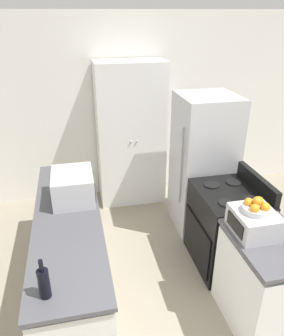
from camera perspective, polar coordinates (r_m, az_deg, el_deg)
wall_back at (r=4.78m, az=-3.77°, el=10.13°), size 7.00×0.06×2.60m
counter_left at (r=3.37m, az=-12.14°, el=-14.64°), size 0.60×2.24×0.90m
counter_right at (r=3.21m, az=20.42°, el=-18.37°), size 0.60×0.78×0.90m
pantry_cabinet at (r=4.61m, az=-1.99°, el=5.74°), size 0.93×0.51×2.01m
stove at (r=3.72m, az=14.39°, el=-10.02°), size 0.66×0.79×1.06m
refrigerator at (r=4.13m, az=10.58°, el=0.67°), size 0.70×0.68×1.72m
microwave at (r=3.26m, az=-11.90°, el=-3.15°), size 0.40×0.48×0.28m
wine_bottle at (r=2.31m, az=-16.71°, el=-18.59°), size 0.08×0.08×0.30m
toaster_oven at (r=2.90m, az=18.89°, el=-8.91°), size 0.34×0.38×0.20m
fruit_bowl at (r=2.83m, az=19.33°, el=-6.41°), size 0.23×0.23×0.14m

